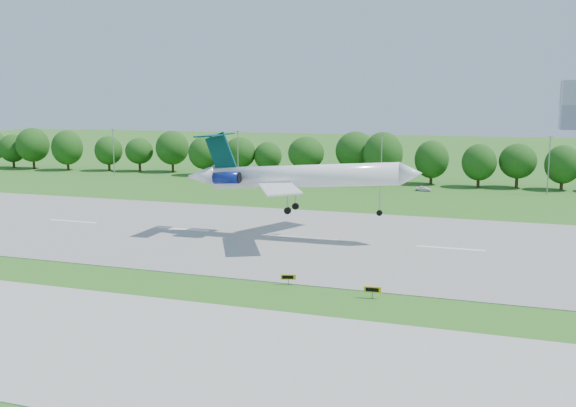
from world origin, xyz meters
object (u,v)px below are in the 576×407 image
at_px(airliner, 292,175).
at_px(service_vehicle_a, 330,184).
at_px(taxi_sign_left, 288,277).
at_px(service_vehicle_b, 424,188).

bearing_deg(airliner, service_vehicle_a, 97.68).
bearing_deg(service_vehicle_a, taxi_sign_left, 171.10).
xyz_separation_m(airliner, service_vehicle_a, (-9.06, 55.38, -8.48)).
height_order(taxi_sign_left, service_vehicle_b, service_vehicle_b).
xyz_separation_m(airliner, service_vehicle_b, (12.16, 54.28, -8.47)).
bearing_deg(taxi_sign_left, service_vehicle_b, 69.64).
bearing_deg(service_vehicle_b, service_vehicle_a, 94.31).
xyz_separation_m(taxi_sign_left, service_vehicle_b, (5.09, 76.98, -0.27)).
height_order(airliner, service_vehicle_a, airliner).
height_order(airliner, taxi_sign_left, airliner).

